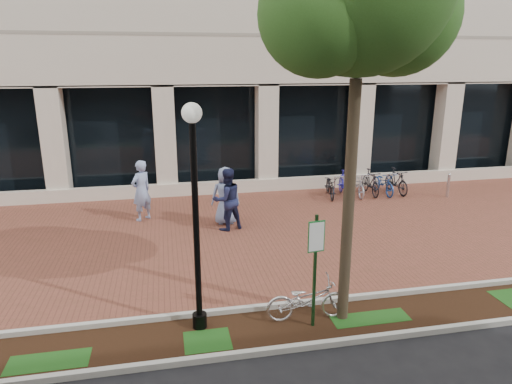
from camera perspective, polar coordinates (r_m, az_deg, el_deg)
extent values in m
plane|color=black|center=(13.97, -2.33, -5.21)|extent=(120.00, 120.00, 0.00)
cube|color=brown|center=(13.96, -2.33, -5.19)|extent=(40.00, 9.00, 0.01)
cube|color=black|center=(9.35, 3.05, -16.62)|extent=(40.00, 1.50, 0.01)
cube|color=beige|center=(9.94, 1.95, -14.09)|extent=(40.00, 0.12, 0.12)
cube|color=beige|center=(8.72, 4.35, -18.90)|extent=(40.00, 0.12, 0.12)
cube|color=black|center=(18.81, -5.16, 6.89)|extent=(40.00, 0.15, 4.20)
cube|color=beige|center=(18.13, -4.62, 0.58)|extent=(40.00, 0.25, 0.50)
cube|color=beige|center=(18.12, -4.91, 6.56)|extent=(0.80, 0.80, 4.20)
cube|color=#133616|center=(8.92, 7.34, -9.93)|extent=(0.05, 0.05, 2.33)
cube|color=#1A6A2C|center=(8.60, 7.58, -5.54)|extent=(0.34, 0.02, 0.62)
cube|color=white|center=(8.58, 7.61, -5.58)|extent=(0.30, 0.01, 0.56)
cylinder|color=black|center=(9.36, -7.05, -15.66)|extent=(0.28, 0.28, 0.30)
cylinder|color=black|center=(8.53, -7.47, -4.86)|extent=(0.12, 0.12, 4.05)
sphere|color=silver|center=(8.03, -8.03, 9.77)|extent=(0.36, 0.36, 0.36)
cylinder|color=#483A29|center=(8.86, 11.48, -1.82)|extent=(0.22, 0.22, 4.76)
sphere|color=#2D591C|center=(9.15, 17.30, 20.46)|extent=(2.21, 2.21, 2.21)
sphere|color=#2D591C|center=(7.99, 8.02, 21.18)|extent=(2.05, 2.05, 2.05)
imported|color=silver|center=(9.46, 6.48, -13.21)|extent=(1.72, 0.67, 0.89)
imported|color=#98AEE3|center=(15.29, -14.14, 0.16)|extent=(0.87, 0.85, 2.01)
imported|color=#1C2148|center=(14.02, -3.64, -0.93)|extent=(1.14, 1.02, 1.95)
imported|color=#7C8EB8|center=(14.54, -3.84, -0.48)|extent=(0.96, 0.67, 1.87)
cylinder|color=silver|center=(19.02, 22.87, 0.61)|extent=(0.11, 0.11, 0.84)
sphere|color=silver|center=(18.91, 23.02, 1.97)|extent=(0.12, 0.12, 0.12)
imported|color=black|center=(17.78, 9.30, 0.77)|extent=(0.93, 1.79, 0.89)
imported|color=#27229C|center=(17.97, 10.95, 1.01)|extent=(0.71, 1.70, 0.99)
imported|color=#B2B1B6|center=(18.19, 12.54, 0.94)|extent=(0.76, 1.75, 0.89)
imported|color=black|center=(18.41, 14.12, 1.17)|extent=(0.54, 1.67, 0.99)
imported|color=#204693|center=(18.66, 15.64, 1.10)|extent=(0.60, 1.71, 0.89)
imported|color=black|center=(18.90, 17.14, 1.32)|extent=(0.56, 1.68, 0.99)
cylinder|color=silver|center=(18.32, 13.32, 0.84)|extent=(0.04, 0.04, 0.80)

